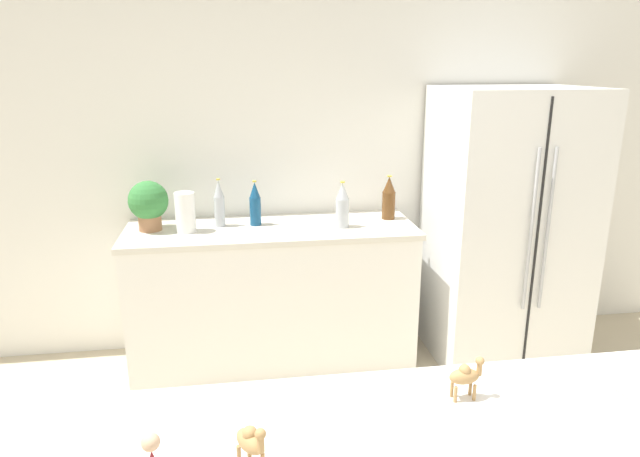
# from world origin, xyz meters

# --- Properties ---
(wall_back) EXTENTS (8.00, 0.06, 2.55)m
(wall_back) POSITION_xyz_m (0.00, 2.73, 1.27)
(wall_back) COLOR white
(wall_back) RESTS_ON ground_plane
(back_counter) EXTENTS (1.74, 0.63, 0.90)m
(back_counter) POSITION_xyz_m (-0.26, 2.40, 0.45)
(back_counter) COLOR white
(back_counter) RESTS_ON ground_plane
(refrigerator) EXTENTS (0.89, 0.76, 1.71)m
(refrigerator) POSITION_xyz_m (1.22, 2.31, 0.86)
(refrigerator) COLOR white
(refrigerator) RESTS_ON ground_plane
(potted_plant) EXTENTS (0.23, 0.23, 0.29)m
(potted_plant) POSITION_xyz_m (-0.97, 2.43, 1.06)
(potted_plant) COLOR #9E6B47
(potted_plant) RESTS_ON back_counter
(paper_towel_roll) EXTENTS (0.12, 0.12, 0.23)m
(paper_towel_roll) POSITION_xyz_m (-0.75, 2.37, 1.01)
(paper_towel_roll) COLOR white
(paper_towel_roll) RESTS_ON back_counter
(back_bottle_0) EXTENTS (0.08, 0.08, 0.28)m
(back_bottle_0) POSITION_xyz_m (0.17, 2.33, 1.03)
(back_bottle_0) COLOR #B2B7BC
(back_bottle_0) RESTS_ON back_counter
(back_bottle_1) EXTENTS (0.08, 0.08, 0.28)m
(back_bottle_1) POSITION_xyz_m (0.49, 2.47, 1.03)
(back_bottle_1) COLOR brown
(back_bottle_1) RESTS_ON back_counter
(back_bottle_2) EXTENTS (0.06, 0.06, 0.29)m
(back_bottle_2) POSITION_xyz_m (-0.56, 2.46, 1.04)
(back_bottle_2) COLOR #B2B7BC
(back_bottle_2) RESTS_ON back_counter
(back_bottle_3) EXTENTS (0.07, 0.07, 0.27)m
(back_bottle_3) POSITION_xyz_m (-0.35, 2.45, 1.03)
(back_bottle_3) COLOR navy
(back_bottle_3) RESTS_ON back_counter
(camel_figurine) EXTENTS (0.10, 0.05, 0.13)m
(camel_figurine) POSITION_xyz_m (0.16, 0.43, 1.00)
(camel_figurine) COLOR #A87F4C
(camel_figurine) RESTS_ON bar_counter
(camel_figurine_second) EXTENTS (0.09, 0.11, 0.13)m
(camel_figurine_second) POSITION_xyz_m (-0.45, 0.22, 1.01)
(camel_figurine_second) COLOR #A87F4C
(camel_figurine_second) RESTS_ON bar_counter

